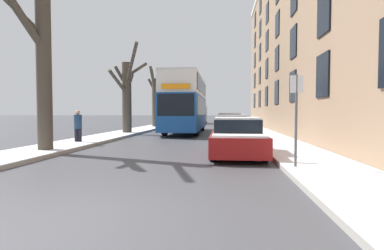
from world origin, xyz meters
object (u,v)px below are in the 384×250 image
Objects in this scene: bare_tree_left_1 at (127,93)px; bare_tree_left_0 at (41,49)px; parked_car_3 at (228,123)px; double_decker_bus at (186,102)px; parked_car_2 at (229,124)px; parked_car_0 at (237,138)px; bare_tree_left_2 at (156,99)px; parked_car_1 at (232,129)px; oncoming_van at (199,114)px; street_sign_post at (296,117)px; parked_car_4 at (227,121)px; pedestrian_left_sidewalk at (78,126)px; bare_tree_left_3 at (172,99)px.

bare_tree_left_0 is at bearing -90.31° from bare_tree_left_1.
parked_car_3 is (7.30, 16.51, -3.31)m from bare_tree_left_0.
parked_car_2 is (3.30, -0.94, -1.72)m from double_decker_bus.
parked_car_0 is at bearing 0.93° from bare_tree_left_0.
bare_tree_left_0 reaches higher than bare_tree_left_2.
parked_car_1 reaches higher than parked_car_3.
oncoming_van is 35.25m from street_sign_post.
parked_car_1 is 26.58m from oncoming_van.
parked_car_0 is 0.91× the size of parked_car_3.
bare_tree_left_0 is at bearing -113.87° from parked_car_3.
double_decker_bus reaches higher than parked_car_0.
bare_tree_left_0 reaches higher than parked_car_0.
double_decker_bus reaches higher than parked_car_1.
parked_car_2 is 1.58× the size of street_sign_post.
parked_car_2 is at bearing -90.00° from parked_car_4.
bare_tree_left_0 is 4.37m from pedestrian_left_sidewalk.
double_decker_bus is 11.29m from parked_car_4.
parked_car_2 is (0.00, 11.14, 0.05)m from parked_car_0.
bare_tree_left_0 is 4.92× the size of pedestrian_left_sidewalk.
parked_car_4 is 25.60m from street_sign_post.
bare_tree_left_3 is 2.86× the size of street_sign_post.
bare_tree_left_3 reaches higher than pedestrian_left_sidewalk.
oncoming_van is at bearing 98.22° from parked_car_1.
parked_car_2 is (7.25, 1.26, -2.22)m from bare_tree_left_1.
parked_car_1 is 1.11× the size of parked_car_2.
street_sign_post is (5.18, -34.86, 0.12)m from oncoming_van.
parked_car_1 is at bearing 38.77° from bare_tree_left_0.
parked_car_1 reaches higher than parked_car_0.
bare_tree_left_3 reaches higher than parked_car_1.
oncoming_van is (-3.80, 9.31, 0.70)m from parked_car_4.
oncoming_van is 3.32× the size of pedestrian_left_sidewalk.
parked_car_3 is at bearing -76.37° from oncoming_van.
bare_tree_left_2 is 8.07m from parked_car_3.
bare_tree_left_0 reaches higher than double_decker_bus.
parked_car_0 is 32.27m from oncoming_van.
bare_tree_left_0 is at bearing -107.73° from parked_car_4.
parked_car_4 is (-0.00, 16.98, -0.02)m from parked_car_1.
parked_car_2 is at bearing 9.89° from bare_tree_left_1.
parked_car_3 is 19.28m from street_sign_post.
bare_tree_left_3 is 29.37m from parked_car_0.
parked_car_0 is at bearing -74.72° from double_decker_bus.
bare_tree_left_3 reaches higher than parked_car_2.
pedestrian_left_sidewalk reaches higher than parked_car_2.
bare_tree_left_1 reaches higher than parked_car_1.
parked_car_4 is at bearing 72.77° from double_decker_bus.
parked_car_4 is 0.80× the size of oncoming_van.
pedestrian_left_sidewalk is (-0.19, 3.16, -3.02)m from bare_tree_left_0.
double_decker_bus is at bearing 117.53° from parked_car_1.
parked_car_4 is at bearing 60.57° from bare_tree_left_1.
bare_tree_left_2 reaches higher than parked_car_4.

